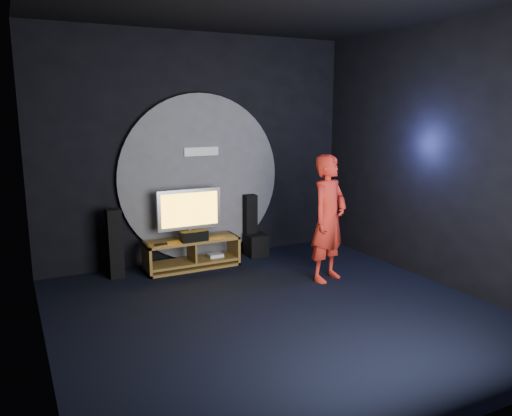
{
  "coord_description": "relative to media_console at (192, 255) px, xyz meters",
  "views": [
    {
      "loc": [
        -2.7,
        -4.84,
        2.37
      ],
      "look_at": [
        0.27,
        1.05,
        1.05
      ],
      "focal_mm": 35.0,
      "sensor_mm": 36.0,
      "label": 1
    }
  ],
  "objects": [
    {
      "name": "left_wall",
      "position": [
        -2.19,
        -2.05,
        1.56
      ],
      "size": [
        0.04,
        5.0,
        3.5
      ],
      "primitive_type": "cube",
      "color": "black",
      "rests_on": "ground"
    },
    {
      "name": "media_console",
      "position": [
        0.0,
        0.0,
        0.0
      ],
      "size": [
        1.41,
        0.45,
        0.45
      ],
      "color": "olive",
      "rests_on": "ground"
    },
    {
      "name": "tower_speaker_left",
      "position": [
        -1.12,
        0.09,
        0.3
      ],
      "size": [
        0.2,
        0.22,
        0.99
      ],
      "primitive_type": "cube",
      "color": "black",
      "rests_on": "ground"
    },
    {
      "name": "right_wall",
      "position": [
        2.81,
        -2.05,
        1.56
      ],
      "size": [
        0.04,
        5.0,
        3.5
      ],
      "primitive_type": "cube",
      "color": "black",
      "rests_on": "ground"
    },
    {
      "name": "back_wall",
      "position": [
        0.31,
        0.45,
        1.56
      ],
      "size": [
        5.0,
        0.04,
        3.5
      ],
      "primitive_type": "cube",
      "color": "black",
      "rests_on": "ground"
    },
    {
      "name": "subwoofer",
      "position": [
        1.15,
        0.13,
        -0.02
      ],
      "size": [
        0.33,
        0.33,
        0.36
      ],
      "primitive_type": "cube",
      "color": "black",
      "rests_on": "ground"
    },
    {
      "name": "tv",
      "position": [
        -0.01,
        0.07,
        0.66
      ],
      "size": [
        0.98,
        0.22,
        0.75
      ],
      "color": "#A2A3A9",
      "rests_on": "media_console"
    },
    {
      "name": "player",
      "position": [
        1.52,
        -1.35,
        0.69
      ],
      "size": [
        0.75,
        0.63,
        1.76
      ],
      "primitive_type": "imported",
      "rotation": [
        0.0,
        0.0,
        0.37
      ],
      "color": "red",
      "rests_on": "ground"
    },
    {
      "name": "floor",
      "position": [
        0.31,
        -2.05,
        -0.19
      ],
      "size": [
        5.0,
        5.0,
        0.0
      ],
      "primitive_type": "plane",
      "color": "black",
      "rests_on": "ground"
    },
    {
      "name": "tower_speaker_right",
      "position": [
        1.1,
        0.3,
        0.3
      ],
      "size": [
        0.2,
        0.22,
        0.99
      ],
      "primitive_type": "cube",
      "color": "black",
      "rests_on": "ground"
    },
    {
      "name": "center_speaker",
      "position": [
        -0.01,
        -0.13,
        0.33
      ],
      "size": [
        0.4,
        0.15,
        0.15
      ],
      "primitive_type": "cube",
      "color": "black",
      "rests_on": "media_console"
    },
    {
      "name": "front_wall",
      "position": [
        0.31,
        -4.55,
        1.56
      ],
      "size": [
        5.0,
        0.04,
        3.5
      ],
      "primitive_type": "cube",
      "color": "black",
      "rests_on": "ground"
    },
    {
      "name": "remote",
      "position": [
        -0.51,
        -0.12,
        0.27
      ],
      "size": [
        0.18,
        0.05,
        0.02
      ],
      "primitive_type": "cube",
      "color": "black",
      "rests_on": "media_console"
    },
    {
      "name": "wall_disc_panel",
      "position": [
        0.31,
        0.39,
        1.11
      ],
      "size": [
        2.6,
        0.11,
        2.6
      ],
      "color": "#515156",
      "rests_on": "ground"
    }
  ]
}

